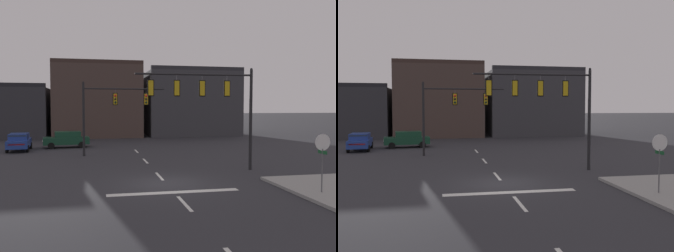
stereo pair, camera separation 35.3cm
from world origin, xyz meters
The scene contains 9 objects.
ground_plane centered at (0.00, 0.00, 0.00)m, with size 400.00×400.00×0.00m, color #2B2B30.
stop_bar_paint centered at (0.00, -2.00, 0.00)m, with size 6.40×0.50×0.01m, color silver.
lane_centreline centered at (0.00, 2.00, 0.00)m, with size 0.16×26.40×0.01m.
signal_mast_near_side centered at (3.53, 3.15, 4.69)m, with size 7.55×0.58×6.56m.
signal_mast_far_side centered at (-2.56, 11.73, 4.14)m, with size 6.86×0.37×6.16m.
stop_sign centered at (6.53, -3.90, 2.14)m, with size 0.76×0.64×2.83m.
car_lot_nearside centered at (-10.62, 16.58, 0.86)m, with size 2.20×4.56×1.61m.
car_lot_middle centered at (-6.51, 18.35, 0.86)m, with size 4.62×2.38×1.61m.
building_row centered at (-0.87, 33.79, 4.35)m, with size 35.43×13.37×10.06m.
Camera 1 is at (-3.62, -18.31, 4.07)m, focal length 37.98 mm.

